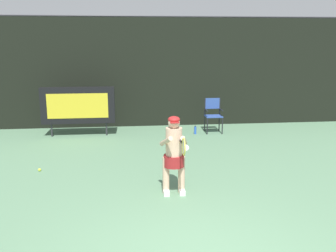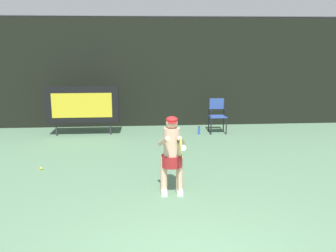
{
  "view_description": "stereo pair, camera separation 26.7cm",
  "coord_description": "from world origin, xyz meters",
  "px_view_note": "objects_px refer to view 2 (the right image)",
  "views": [
    {
      "loc": [
        -0.89,
        -4.17,
        2.87
      ],
      "look_at": [
        -0.03,
        3.77,
        1.05
      ],
      "focal_mm": 40.28,
      "sensor_mm": 36.0,
      "label": 1
    },
    {
      "loc": [
        -0.62,
        -4.19,
        2.87
      ],
      "look_at": [
        -0.03,
        3.77,
        1.05
      ],
      "focal_mm": 40.28,
      "sensor_mm": 36.0,
      "label": 2
    }
  ],
  "objects_px": {
    "umpire_chair": "(217,113)",
    "tennis_racket": "(180,147)",
    "tennis_player": "(172,152)",
    "scoreboard": "(82,105)",
    "tennis_ball_loose": "(41,168)",
    "water_bottle": "(199,130)"
  },
  "relations": [
    {
      "from": "umpire_chair",
      "to": "tennis_racket",
      "type": "relative_size",
      "value": 1.79
    },
    {
      "from": "tennis_player",
      "to": "tennis_racket",
      "type": "xyz_separation_m",
      "value": [
        0.1,
        -0.55,
        0.26
      ]
    },
    {
      "from": "tennis_player",
      "to": "tennis_racket",
      "type": "relative_size",
      "value": 2.5
    },
    {
      "from": "scoreboard",
      "to": "umpire_chair",
      "type": "distance_m",
      "value": 4.19
    },
    {
      "from": "scoreboard",
      "to": "tennis_ball_loose",
      "type": "distance_m",
      "value": 3.34
    },
    {
      "from": "scoreboard",
      "to": "tennis_ball_loose",
      "type": "height_order",
      "value": "scoreboard"
    },
    {
      "from": "scoreboard",
      "to": "tennis_player",
      "type": "height_order",
      "value": "tennis_player"
    },
    {
      "from": "tennis_player",
      "to": "tennis_ball_loose",
      "type": "distance_m",
      "value": 3.34
    },
    {
      "from": "umpire_chair",
      "to": "tennis_racket",
      "type": "xyz_separation_m",
      "value": [
        -1.74,
        -5.3,
        0.47
      ]
    },
    {
      "from": "scoreboard",
      "to": "tennis_racket",
      "type": "xyz_separation_m",
      "value": [
        2.44,
        -5.28,
        0.14
      ]
    },
    {
      "from": "tennis_player",
      "to": "tennis_ball_loose",
      "type": "relative_size",
      "value": 22.17
    },
    {
      "from": "umpire_chair",
      "to": "water_bottle",
      "type": "height_order",
      "value": "umpire_chair"
    },
    {
      "from": "umpire_chair",
      "to": "tennis_racket",
      "type": "height_order",
      "value": "tennis_racket"
    },
    {
      "from": "water_bottle",
      "to": "tennis_ball_loose",
      "type": "xyz_separation_m",
      "value": [
        -4.09,
        -3.02,
        -0.09
      ]
    },
    {
      "from": "umpire_chair",
      "to": "tennis_ball_loose",
      "type": "xyz_separation_m",
      "value": [
        -4.69,
        -3.2,
        -0.58
      ]
    },
    {
      "from": "tennis_ball_loose",
      "to": "water_bottle",
      "type": "bearing_deg",
      "value": 36.41
    },
    {
      "from": "tennis_ball_loose",
      "to": "tennis_player",
      "type": "bearing_deg",
      "value": -28.62
    },
    {
      "from": "tennis_racket",
      "to": "tennis_ball_loose",
      "type": "height_order",
      "value": "tennis_racket"
    },
    {
      "from": "scoreboard",
      "to": "tennis_ball_loose",
      "type": "bearing_deg",
      "value": -99.1
    },
    {
      "from": "scoreboard",
      "to": "tennis_racket",
      "type": "height_order",
      "value": "scoreboard"
    },
    {
      "from": "scoreboard",
      "to": "water_bottle",
      "type": "xyz_separation_m",
      "value": [
        3.58,
        -0.16,
        -0.82
      ]
    },
    {
      "from": "water_bottle",
      "to": "tennis_racket",
      "type": "bearing_deg",
      "value": -102.59
    }
  ]
}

